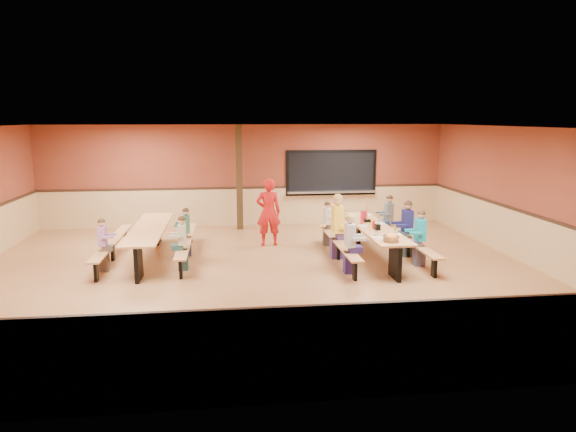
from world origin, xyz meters
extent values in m
plane|color=#925D37|center=(0.00, 0.00, 0.00)|extent=(12.00, 12.00, 0.00)
cube|color=brown|center=(0.00, 5.00, 1.50)|extent=(12.00, 0.04, 3.00)
cube|color=brown|center=(0.00, -5.00, 1.50)|extent=(12.00, 0.04, 3.00)
cube|color=brown|center=(6.00, 0.00, 1.50)|extent=(0.04, 10.00, 3.00)
cube|color=white|center=(0.00, 0.00, 3.00)|extent=(12.00, 10.00, 0.04)
cube|color=black|center=(2.60, 4.97, 1.55)|extent=(2.60, 0.06, 1.20)
cube|color=silver|center=(2.60, 4.88, 0.98)|extent=(2.70, 0.28, 0.06)
cube|color=black|center=(-0.20, 4.40, 1.50)|extent=(0.18, 0.18, 3.00)
cube|color=#C1824C|center=(2.76, 0.87, 0.72)|extent=(0.75, 3.60, 0.04)
cube|color=black|center=(2.76, -0.68, 0.35)|extent=(0.08, 0.60, 0.70)
cube|color=black|center=(2.76, 2.42, 0.35)|extent=(0.08, 0.60, 0.70)
cube|color=#C1824C|center=(1.93, 0.87, 0.43)|extent=(0.26, 3.60, 0.04)
cube|color=black|center=(1.93, 0.87, 0.21)|extent=(0.06, 0.18, 0.41)
cube|color=#C1824C|center=(3.58, 0.87, 0.43)|extent=(0.26, 3.60, 0.04)
cube|color=black|center=(3.58, 0.87, 0.21)|extent=(0.06, 0.18, 0.41)
cube|color=#C1824C|center=(-2.35, 1.41, 0.72)|extent=(0.75, 3.60, 0.04)
cube|color=black|center=(-2.35, -0.14, 0.35)|extent=(0.08, 0.60, 0.70)
cube|color=black|center=(-2.35, 2.96, 0.35)|extent=(0.08, 0.60, 0.70)
cube|color=#C1824C|center=(-3.18, 1.41, 0.43)|extent=(0.26, 3.60, 0.04)
cube|color=black|center=(-3.18, 1.41, 0.21)|extent=(0.06, 0.18, 0.41)
cube|color=#C1824C|center=(-1.53, 1.41, 0.43)|extent=(0.26, 3.60, 0.04)
cube|color=black|center=(-1.53, 1.41, 0.21)|extent=(0.06, 0.18, 0.41)
imported|color=red|center=(0.46, 2.39, 0.86)|extent=(0.63, 0.42, 1.72)
cylinder|color=red|center=(2.73, 1.68, 0.85)|extent=(0.16, 0.16, 0.22)
cube|color=black|center=(2.74, 0.53, 0.80)|extent=(0.10, 0.14, 0.13)
cylinder|color=yellow|center=(2.75, 0.95, 0.82)|extent=(0.06, 0.06, 0.17)
cylinder|color=#B2140F|center=(2.69, 0.69, 0.82)|extent=(0.06, 0.06, 0.17)
cube|color=black|center=(2.75, 1.44, 0.77)|extent=(0.16, 0.16, 0.06)
cube|color=#C1824C|center=(2.75, 1.44, 1.05)|extent=(0.02, 0.09, 0.50)
camera|label=1|loc=(-0.58, -10.28, 3.20)|focal=32.00mm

